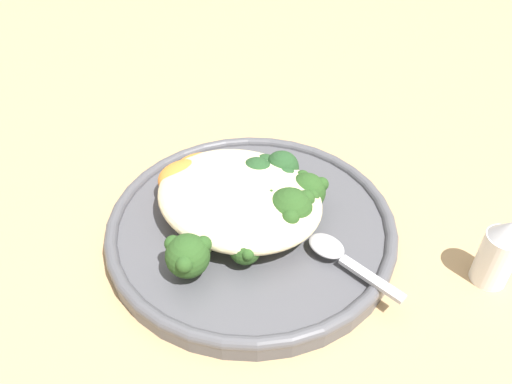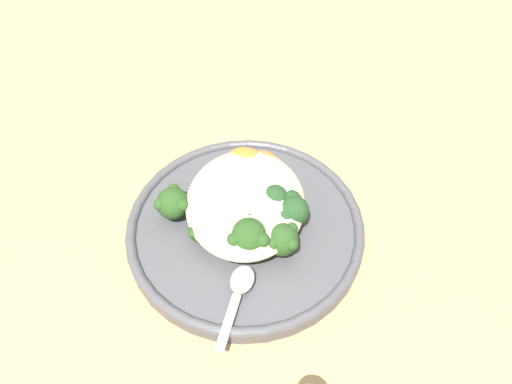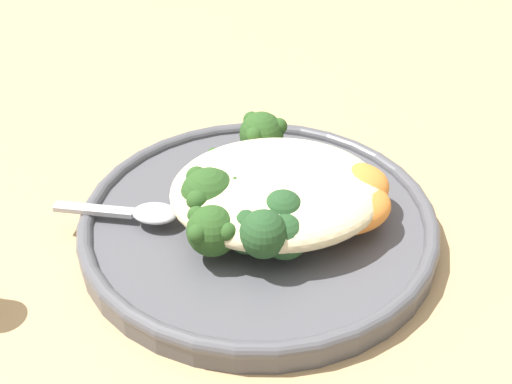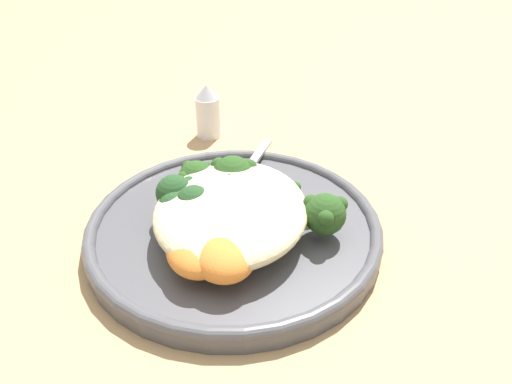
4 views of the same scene
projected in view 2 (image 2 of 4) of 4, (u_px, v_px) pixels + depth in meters
The scene contains 11 objects.
ground_plane at pixel (245, 245), 0.57m from camera, with size 4.00×4.00×0.00m, color tan.
plate at pixel (242, 227), 0.57m from camera, with size 0.27×0.27×0.02m.
quinoa_mound at pixel (247, 202), 0.56m from camera, with size 0.16×0.13×0.04m, color beige.
broccoli_stalk_0 at pixel (187, 204), 0.56m from camera, with size 0.04×0.11×0.04m.
broccoli_stalk_1 at pixel (216, 224), 0.55m from camera, with size 0.07×0.09×0.03m.
broccoli_stalk_2 at pixel (249, 234), 0.53m from camera, with size 0.08×0.05×0.04m.
broccoli_stalk_3 at pixel (275, 233), 0.54m from camera, with size 0.09×0.07×0.04m.
sweet_potato_chunk_0 at pixel (244, 168), 0.60m from camera, with size 0.07×0.05×0.03m, color orange.
sweet_potato_chunk_1 at pixel (262, 173), 0.59m from camera, with size 0.07×0.05×0.03m, color orange.
kale_tuft at pixel (282, 210), 0.55m from camera, with size 0.06×0.06×0.04m.
spoon at pixel (239, 289), 0.51m from camera, with size 0.10×0.04×0.01m.
Camera 2 is at (0.32, 0.02, 0.48)m, focal length 35.00 mm.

